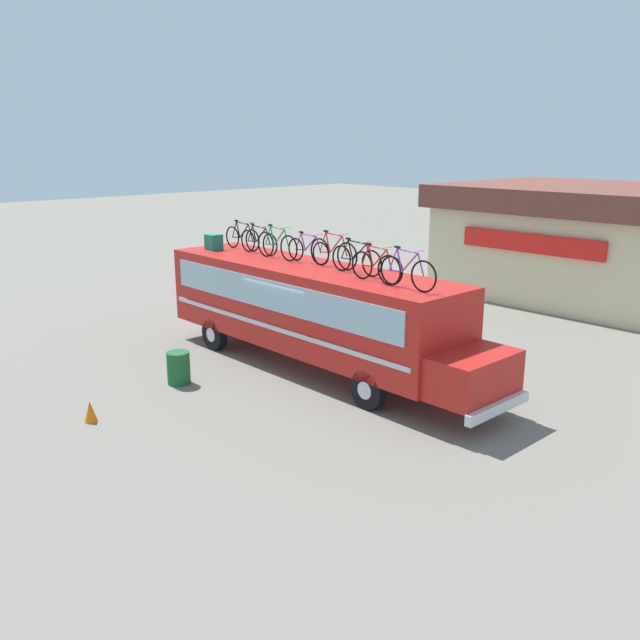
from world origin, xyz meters
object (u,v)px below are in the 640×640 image
Objects in this scene: rooftop_bicycle_6 at (356,259)px; trash_bin at (179,368)px; rooftop_bicycle_3 at (277,245)px; rooftop_bicycle_4 at (308,250)px; rooftop_bicycle_2 at (259,241)px; rooftop_bicycle_5 at (333,253)px; bus at (313,308)px; rooftop_bicycle_1 at (242,237)px; rooftop_bicycle_8 at (406,272)px; rooftop_bicycle_7 at (376,266)px; luggage_bag_1 at (214,242)px; traffic_cone at (90,411)px.

trash_bin is at bearing -129.26° from rooftop_bicycle_6.
rooftop_bicycle_3 is 1.06× the size of rooftop_bicycle_4.
rooftop_bicycle_2 is 3.14m from rooftop_bicycle_5.
bus is 6.49× the size of rooftop_bicycle_1.
rooftop_bicycle_7 is at bearing 174.48° from rooftop_bicycle_8.
rooftop_bicycle_2 is at bearing 174.66° from rooftop_bicycle_7.
trash_bin is at bearing -112.79° from bus.
rooftop_bicycle_5 is 1.02× the size of rooftop_bicycle_6.
rooftop_bicycle_7 is 1.00m from rooftop_bicycle_8.
luggage_bag_1 is 0.28× the size of rooftop_bicycle_2.
rooftop_bicycle_3 is 7.05m from traffic_cone.
rooftop_bicycle_2 is at bearing 174.54° from bus.
rooftop_bicycle_5 is at bearing 1.11° from rooftop_bicycle_2.
bus is 2.12m from rooftop_bicycle_6.
rooftop_bicycle_2 is 1.06m from rooftop_bicycle_3.
rooftop_bicycle_4 is 7.14m from traffic_cone.
rooftop_bicycle_3 reaches higher than traffic_cone.
rooftop_bicycle_7 is (5.20, -0.49, 0.01)m from rooftop_bicycle_2.
rooftop_bicycle_3 is at bearing 93.40° from trash_bin.
rooftop_bicycle_2 is 1.00× the size of rooftop_bicycle_6.
rooftop_bicycle_7 is (4.15, -0.33, -0.02)m from rooftop_bicycle_3.
traffic_cone is at bearing -95.63° from bus.
rooftop_bicycle_2 is 4.78m from trash_bin.
rooftop_bicycle_4 is at bearing 150.73° from bus.
rooftop_bicycle_7 reaches higher than bus.
rooftop_bicycle_3 is 1.08× the size of rooftop_bicycle_7.
rooftop_bicycle_8 is at bearing 32.07° from trash_bin.
rooftop_bicycle_6 is (3.11, 0.04, -0.03)m from rooftop_bicycle_3.
rooftop_bicycle_7 is (3.05, -0.53, 0.02)m from rooftop_bicycle_4.
rooftop_bicycle_8 is at bearing -12.89° from rooftop_bicycle_6.
rooftop_bicycle_5 reaches higher than bus.
rooftop_bicycle_8 is (6.19, -0.58, 0.02)m from rooftop_bicycle_2.
rooftop_bicycle_8 is 7.76m from traffic_cone.
rooftop_bicycle_1 is 1.04× the size of rooftop_bicycle_7.
rooftop_bicycle_1 is 1.02m from rooftop_bicycle_2.
rooftop_bicycle_1 reaches higher than luggage_bag_1.
rooftop_bicycle_1 reaches higher than rooftop_bicycle_6.
rooftop_bicycle_3 is 1.02× the size of rooftop_bicycle_6.
traffic_cone is (-0.07, -6.50, -2.96)m from rooftop_bicycle_4.
rooftop_bicycle_1 is 5.24m from trash_bin.
luggage_bag_1 is at bearing -179.62° from rooftop_bicycle_7.
trash_bin is at bearing -47.82° from luggage_bag_1.
rooftop_bicycle_6 is 2.04× the size of trash_bin.
rooftop_bicycle_8 is (7.78, -0.05, 0.16)m from luggage_bag_1.
rooftop_bicycle_3 is at bearing -8.08° from rooftop_bicycle_1.
traffic_cone is at bearing -58.20° from luggage_bag_1.
bus is at bearing 3.64° from luggage_bag_1.
rooftop_bicycle_5 reaches higher than rooftop_bicycle_8.
rooftop_bicycle_3 is at bearing 175.45° from rooftop_bicycle_7.
rooftop_bicycle_2 is (1.01, -0.14, -0.00)m from rooftop_bicycle_1.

